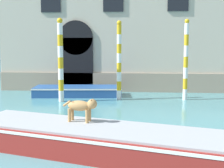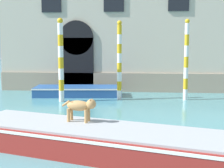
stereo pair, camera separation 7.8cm
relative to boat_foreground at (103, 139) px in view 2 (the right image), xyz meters
name	(u,v)px [view 2 (the right image)]	position (x,y,z in m)	size (l,w,h in m)	color
boat_foreground	(103,139)	(0.00, 0.00, 0.00)	(8.56, 4.26, 0.73)	maroon
dog_on_deck	(81,106)	(-0.71, 0.57, 0.80)	(1.05, 0.43, 0.70)	tan
boat_moored_near_palazzo	(79,91)	(-2.60, 9.57, -0.10)	(5.19, 2.26, 0.55)	#234C8C
mooring_pole_0	(186,60)	(3.43, 8.73, 1.79)	(0.24, 0.24, 4.31)	white
mooring_pole_1	(61,60)	(-3.11, 7.65, 1.80)	(0.29, 0.29, 4.32)	white
mooring_pole_2	(119,60)	(-0.13, 8.53, 1.75)	(0.25, 0.25, 4.24)	white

